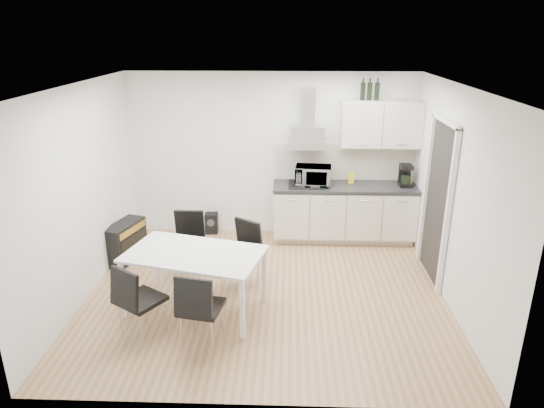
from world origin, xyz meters
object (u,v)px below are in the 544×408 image
(chair_far_right, at_px, (239,256))
(floor_speaker, at_px, (212,223))
(chair_near_left, at_px, (142,301))
(kitchenette, at_px, (347,190))
(guitar_amp, at_px, (125,242))
(dining_table, at_px, (194,258))
(chair_near_right, at_px, (201,308))
(chair_far_left, at_px, (188,245))

(chair_far_right, bearing_deg, floor_speaker, -35.75)
(chair_far_right, xyz_separation_m, chair_near_left, (-0.95, -1.13, 0.00))
(kitchenette, height_order, guitar_amp, kitchenette)
(kitchenette, bearing_deg, dining_table, -132.82)
(floor_speaker, bearing_deg, chair_near_right, -85.40)
(kitchenette, height_order, chair_far_left, kitchenette)
(kitchenette, distance_m, chair_near_right, 3.40)
(chair_far_left, distance_m, floor_speaker, 1.50)
(dining_table, height_order, chair_far_right, chair_far_right)
(dining_table, relative_size, guitar_amp, 2.33)
(chair_far_left, relative_size, chair_near_left, 1.00)
(chair_far_right, xyz_separation_m, chair_near_right, (-0.27, -1.25, 0.00))
(dining_table, distance_m, chair_far_right, 0.77)
(dining_table, bearing_deg, chair_far_left, 121.43)
(chair_near_left, distance_m, guitar_amp, 2.01)
(guitar_amp, bearing_deg, kitchenette, 31.77)
(dining_table, bearing_deg, kitchenette, 61.62)
(floor_speaker, bearing_deg, guitar_amp, -138.72)
(chair_near_left, distance_m, floor_speaker, 2.92)
(dining_table, distance_m, chair_near_left, 0.78)
(chair_far_left, relative_size, chair_near_right, 1.00)
(chair_far_right, distance_m, floor_speaker, 1.89)
(guitar_amp, relative_size, floor_speaker, 2.18)
(kitchenette, bearing_deg, chair_far_left, -150.11)
(chair_far_left, height_order, chair_near_left, same)
(dining_table, relative_size, chair_far_left, 1.97)
(kitchenette, relative_size, chair_near_right, 2.86)
(chair_near_left, height_order, guitar_amp, chair_near_left)
(dining_table, height_order, floor_speaker, dining_table)
(guitar_amp, height_order, floor_speaker, guitar_amp)
(chair_far_left, xyz_separation_m, guitar_amp, (-1.01, 0.43, -0.15))
(chair_far_right, relative_size, guitar_amp, 1.18)
(dining_table, bearing_deg, chair_near_right, -60.07)
(guitar_amp, bearing_deg, dining_table, -28.56)
(chair_far_right, relative_size, chair_near_left, 1.00)
(dining_table, distance_m, guitar_amp, 1.85)
(chair_far_right, height_order, floor_speaker, chair_far_right)
(guitar_amp, bearing_deg, chair_far_left, -6.14)
(chair_far_right, height_order, chair_near_right, same)
(dining_table, distance_m, floor_speaker, 2.39)
(chair_far_left, distance_m, chair_near_right, 1.61)
(kitchenette, relative_size, chair_far_right, 2.86)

